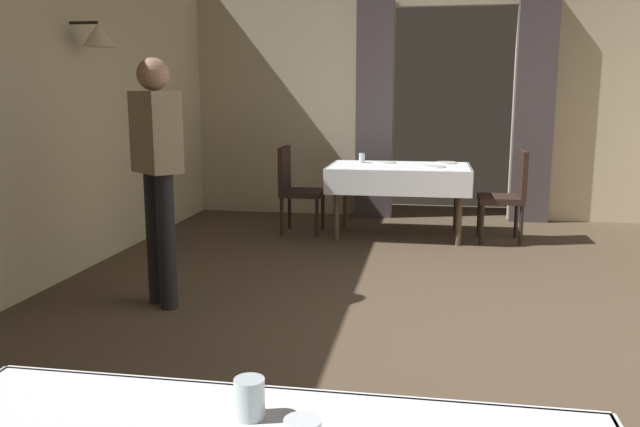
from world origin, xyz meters
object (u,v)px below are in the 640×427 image
object	(u,v)px
plate_mid_c	(446,163)
person_waiter_by_doorway	(157,162)
dining_table_mid	(399,174)
plate_mid_d	(435,167)
plate_mid_a	(386,162)
chair_mid_left	(295,185)
glass_near_b	(250,398)
glass_mid_b	(362,158)
chair_mid_right	(509,191)

from	to	relation	value
plate_mid_c	person_waiter_by_doorway	xyz separation A→B (m)	(-2.02, -2.93, 0.27)
dining_table_mid	plate_mid_d	size ratio (longest dim) A/B	6.68
plate_mid_a	person_waiter_by_doorway	bearing A→B (deg)	-115.58
chair_mid_left	glass_near_b	xyz separation A→B (m)	(1.04, -5.43, 0.28)
glass_mid_b	plate_mid_d	bearing A→B (deg)	-21.44
chair_mid_left	chair_mid_right	distance (m)	2.23
glass_mid_b	plate_mid_d	world-z (taller)	glass_mid_b
chair_mid_left	glass_mid_b	bearing A→B (deg)	17.24
glass_mid_b	plate_mid_c	distance (m)	0.91
plate_mid_c	dining_table_mid	bearing A→B (deg)	-145.95
dining_table_mid	glass_near_b	distance (m)	5.44
glass_near_b	plate_mid_a	bearing A→B (deg)	90.87
chair_mid_right	person_waiter_by_doorway	size ratio (longest dim) A/B	0.54
glass_near_b	glass_mid_b	world-z (taller)	glass_mid_b
dining_table_mid	person_waiter_by_doorway	xyz separation A→B (m)	(-1.53, -2.61, 0.36)
glass_mid_b	plate_mid_c	size ratio (longest dim) A/B	0.45
plate_mid_a	chair_mid_right	bearing A→B (deg)	-14.54
glass_mid_b	chair_mid_right	bearing A→B (deg)	-10.53
glass_near_b	person_waiter_by_doorway	distance (m)	3.19
dining_table_mid	chair_mid_left	size ratio (longest dim) A/B	1.57
glass_near_b	plate_mid_c	size ratio (longest dim) A/B	0.39
plate_mid_c	plate_mid_d	size ratio (longest dim) A/B	1.08
dining_table_mid	person_waiter_by_doorway	world-z (taller)	person_waiter_by_doorway
glass_mid_b	dining_table_mid	bearing A→B (deg)	-26.65
plate_mid_d	person_waiter_by_doorway	bearing A→B (deg)	-127.05
dining_table_mid	glass_near_b	xyz separation A→B (m)	(-0.08, -5.44, 0.14)
chair_mid_left	glass_mid_b	xyz separation A→B (m)	(0.70, 0.22, 0.29)
plate_mid_c	plate_mid_d	bearing A→B (deg)	-105.96
plate_mid_a	glass_mid_b	size ratio (longest dim) A/B	2.11
dining_table_mid	plate_mid_a	xyz separation A→B (m)	(-0.16, 0.26, 0.09)
plate_mid_d	chair_mid_left	bearing A→B (deg)	176.51
dining_table_mid	chair_mid_left	xyz separation A→B (m)	(-1.12, -0.01, -0.15)
chair_mid_left	plate_mid_d	bearing A→B (deg)	-3.49
person_waiter_by_doorway	plate_mid_d	bearing A→B (deg)	52.95
dining_table_mid	plate_mid_a	size ratio (longest dim) A/B	6.57
chair_mid_right	plate_mid_c	size ratio (longest dim) A/B	3.95
dining_table_mid	chair_mid_left	distance (m)	1.12
chair_mid_left	plate_mid_a	xyz separation A→B (m)	(0.95, 0.26, 0.24)
glass_near_b	chair_mid_left	bearing A→B (deg)	100.84
chair_mid_right	glass_near_b	distance (m)	5.50
plate_mid_a	glass_mid_b	xyz separation A→B (m)	(-0.26, -0.05, 0.05)
glass_near_b	plate_mid_c	bearing A→B (deg)	84.46
glass_mid_b	person_waiter_by_doorway	world-z (taller)	person_waiter_by_doorway
dining_table_mid	glass_near_b	size ratio (longest dim) A/B	15.74
dining_table_mid	person_waiter_by_doorway	size ratio (longest dim) A/B	0.85
chair_mid_right	plate_mid_c	bearing A→B (deg)	147.49
dining_table_mid	glass_near_b	world-z (taller)	glass_near_b
glass_near_b	person_waiter_by_doorway	xyz separation A→B (m)	(-1.46, 2.83, 0.23)
glass_mid_b	plate_mid_c	world-z (taller)	glass_mid_b
plate_mid_c	person_waiter_by_doorway	distance (m)	3.57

